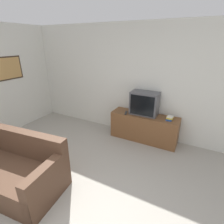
{
  "coord_description": "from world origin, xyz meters",
  "views": [
    {
      "loc": [
        1.24,
        -0.83,
        2.2
      ],
      "look_at": [
        -0.34,
        2.17,
        0.82
      ],
      "focal_mm": 28.0,
      "sensor_mm": 36.0,
      "label": 1
    }
  ],
  "objects_px": {
    "television": "(144,103)",
    "remote_on_stand": "(126,113)",
    "tv_stand": "(144,127)",
    "book_stack": "(170,118)",
    "couch": "(8,169)"
  },
  "relations": [
    {
      "from": "television",
      "to": "couch",
      "type": "bearing_deg",
      "value": -120.97
    },
    {
      "from": "tv_stand",
      "to": "book_stack",
      "type": "height_order",
      "value": "book_stack"
    },
    {
      "from": "couch",
      "to": "book_stack",
      "type": "relative_size",
      "value": 9.06
    },
    {
      "from": "couch",
      "to": "book_stack",
      "type": "height_order",
      "value": "couch"
    },
    {
      "from": "television",
      "to": "tv_stand",
      "type": "bearing_deg",
      "value": -43.81
    },
    {
      "from": "tv_stand",
      "to": "couch",
      "type": "bearing_deg",
      "value": -122.14
    },
    {
      "from": "tv_stand",
      "to": "book_stack",
      "type": "bearing_deg",
      "value": 0.56
    },
    {
      "from": "television",
      "to": "couch",
      "type": "height_order",
      "value": "television"
    },
    {
      "from": "book_stack",
      "to": "remote_on_stand",
      "type": "height_order",
      "value": "book_stack"
    },
    {
      "from": "tv_stand",
      "to": "remote_on_stand",
      "type": "bearing_deg",
      "value": -165.64
    },
    {
      "from": "television",
      "to": "remote_on_stand",
      "type": "xyz_separation_m",
      "value": [
        -0.38,
        -0.15,
        -0.25
      ]
    },
    {
      "from": "book_stack",
      "to": "remote_on_stand",
      "type": "relative_size",
      "value": 1.11
    },
    {
      "from": "tv_stand",
      "to": "television",
      "type": "bearing_deg",
      "value": 136.19
    },
    {
      "from": "remote_on_stand",
      "to": "couch",
      "type": "bearing_deg",
      "value": -115.22
    },
    {
      "from": "television",
      "to": "book_stack",
      "type": "xyz_separation_m",
      "value": [
        0.59,
        -0.04,
        -0.23
      ]
    }
  ]
}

